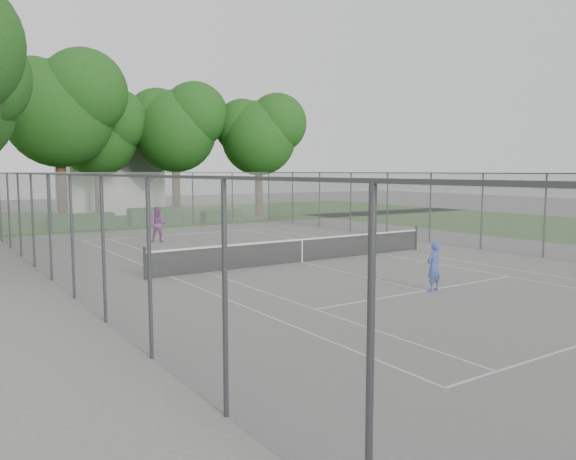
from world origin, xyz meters
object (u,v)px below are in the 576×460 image
tennis_net (302,250)px  house (109,168)px  woman_player (158,225)px  girl_player (434,266)px

tennis_net → house: bearing=87.5°
house → woman_player: 21.75m
tennis_net → woman_player: 9.51m
tennis_net → house: size_ratio=1.35×
tennis_net → girl_player: girl_player is taller
house → woman_player: size_ratio=5.30×
house → tennis_net: bearing=-92.5°
tennis_net → girl_player: (0.22, -6.53, 0.24)m
tennis_net → girl_player: size_ratio=8.62×
tennis_net → woman_player: size_ratio=7.16×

